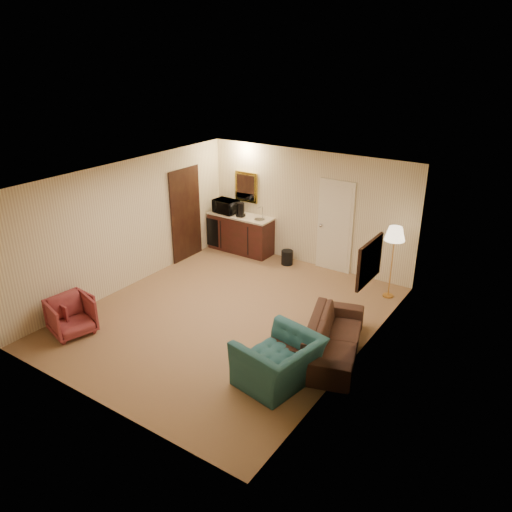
% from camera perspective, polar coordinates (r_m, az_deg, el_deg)
% --- Properties ---
extents(ground, '(6.00, 6.00, 0.00)m').
position_cam_1_polar(ground, '(9.38, -3.13, -6.79)').
color(ground, '#9C744F').
rests_on(ground, ground).
extents(room_walls, '(5.02, 6.01, 2.61)m').
position_cam_1_polar(room_walls, '(9.30, -1.00, 4.58)').
color(room_walls, beige).
rests_on(room_walls, ground).
extents(wetbar_cabinet, '(1.64, 0.58, 0.92)m').
position_cam_1_polar(wetbar_cabinet, '(12.07, -1.76, 2.62)').
color(wetbar_cabinet, '#3B1412').
rests_on(wetbar_cabinet, ground).
extents(sofa, '(1.18, 2.12, 0.80)m').
position_cam_1_polar(sofa, '(8.20, 8.89, -8.57)').
color(sofa, black).
rests_on(sofa, ground).
extents(teal_armchair, '(0.93, 1.25, 1.00)m').
position_cam_1_polar(teal_armchair, '(7.41, 2.61, -11.14)').
color(teal_armchair, '#205052').
rests_on(teal_armchair, ground).
extents(rose_chair_near, '(0.81, 0.84, 0.71)m').
position_cam_1_polar(rose_chair_near, '(9.23, -20.40, -6.33)').
color(rose_chair_near, brown).
rests_on(rose_chair_near, ground).
extents(rose_chair_far, '(0.61, 0.64, 0.61)m').
position_cam_1_polar(rose_chair_far, '(9.56, -20.17, -5.64)').
color(rose_chair_far, brown).
rests_on(rose_chair_far, ground).
extents(coffee_table, '(0.83, 0.61, 0.45)m').
position_cam_1_polar(coffee_table, '(7.93, 4.42, -11.05)').
color(coffee_table, black).
rests_on(coffee_table, ground).
extents(floor_lamp, '(0.44, 0.44, 1.48)m').
position_cam_1_polar(floor_lamp, '(10.08, 15.26, -0.71)').
color(floor_lamp, gold).
rests_on(floor_lamp, ground).
extents(waste_bin, '(0.31, 0.31, 0.33)m').
position_cam_1_polar(waste_bin, '(11.44, 3.57, -0.16)').
color(waste_bin, black).
rests_on(waste_bin, ground).
extents(microwave, '(0.60, 0.36, 0.40)m').
position_cam_1_polar(microwave, '(12.05, -3.48, 5.85)').
color(microwave, black).
rests_on(microwave, wetbar_cabinet).
extents(coffee_maker, '(0.19, 0.19, 0.33)m').
position_cam_1_polar(coffee_maker, '(11.77, -1.77, 5.31)').
color(coffee_maker, black).
rests_on(coffee_maker, wetbar_cabinet).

